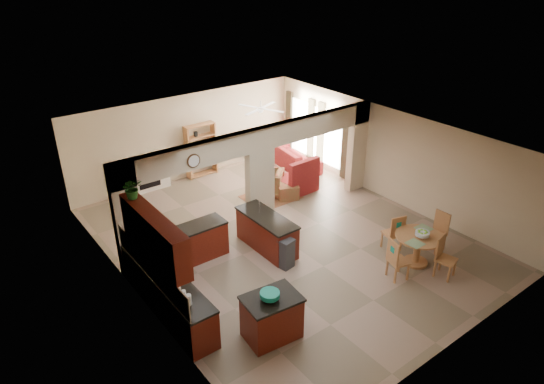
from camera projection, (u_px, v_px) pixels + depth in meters
floor at (283, 238)px, 12.84m from camera, size 10.00×10.00×0.00m
ceiling at (284, 139)px, 11.59m from camera, size 10.00×10.00×0.00m
wall_back at (188, 137)px, 15.78m from camera, size 8.00×0.00×8.00m
wall_front at (457, 290)px, 8.65m from camera, size 8.00×0.00×8.00m
wall_left at (132, 243)px, 10.05m from camera, size 0.00×10.00×10.00m
wall_right at (389, 155)px, 14.38m from camera, size 0.00×10.00×10.00m
partition_left_pier at (127, 219)px, 10.92m from camera, size 0.60×0.25×2.80m
partition_center_pier at (260, 188)px, 13.06m from camera, size 0.80×0.25×2.20m
partition_right_pier at (357, 147)px, 14.93m from camera, size 0.60×0.25×2.80m
partition_header at (259, 139)px, 12.44m from camera, size 8.00×0.25×0.60m
kitchen_counter at (174, 273)px, 10.69m from camera, size 2.52×3.29×1.48m
upper_cabinets at (154, 235)px, 9.35m from camera, size 0.35×2.40×0.90m
peninsula at (267, 232)px, 12.23m from camera, size 0.70×1.85×0.91m
wall_clock at (194, 161)px, 11.27m from camera, size 0.34×0.03×0.34m
rug at (271, 197)px, 14.98m from camera, size 1.60×1.30×0.01m
fireplace at (147, 173)px, 15.14m from camera, size 1.60×0.35×1.20m
shelving_unit at (201, 150)px, 16.06m from camera, size 1.00×0.32×1.80m
window_a at (334, 140)px, 16.09m from camera, size 0.02×0.90×1.90m
window_b at (301, 127)px, 17.30m from camera, size 0.02×0.90×1.90m
glazed_door at (316, 137)px, 16.76m from camera, size 0.02×0.70×2.10m
drape_a_left at (346, 145)px, 15.64m from camera, size 0.10×0.28×2.30m
drape_a_right at (321, 135)px, 16.50m from camera, size 0.10×0.28×2.30m
drape_b_left at (311, 131)px, 16.85m from camera, size 0.10×0.28×2.30m
drape_b_right at (289, 123)px, 17.71m from camera, size 0.10×0.28×2.30m
ceiling_fan at (261, 108)px, 14.65m from camera, size 1.00×1.00×0.10m
kitchen_island at (272, 317)px, 9.39m from camera, size 1.16×0.88×0.94m
teal_bowl at (270, 296)px, 9.08m from camera, size 0.38×0.38×0.18m
trash_can at (286, 255)px, 11.54m from camera, size 0.37×0.33×0.70m
dining_table at (418, 245)px, 11.60m from camera, size 1.13×1.13×0.77m
fruit_bowl at (422, 234)px, 11.39m from camera, size 0.33×0.33×0.18m
sofa at (293, 156)px, 17.04m from camera, size 2.57×1.31×0.72m
chaise at (296, 184)px, 15.32m from camera, size 1.17×0.97×0.46m
armchair at (269, 182)px, 15.04m from camera, size 1.19×1.20×0.78m
ottoman at (287, 191)px, 14.88m from camera, size 0.81×0.81×0.45m
plant at (132, 188)px, 9.66m from camera, size 0.46×0.42×0.44m
chair_north at (395, 232)px, 12.08m from camera, size 0.52×0.52×1.02m
chair_east at (438, 230)px, 12.17m from camera, size 0.44×0.43×1.02m
chair_south at (443, 255)px, 11.16m from camera, size 0.51×0.51×1.02m
chair_west at (396, 258)px, 11.03m from camera, size 0.52×0.52×1.02m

